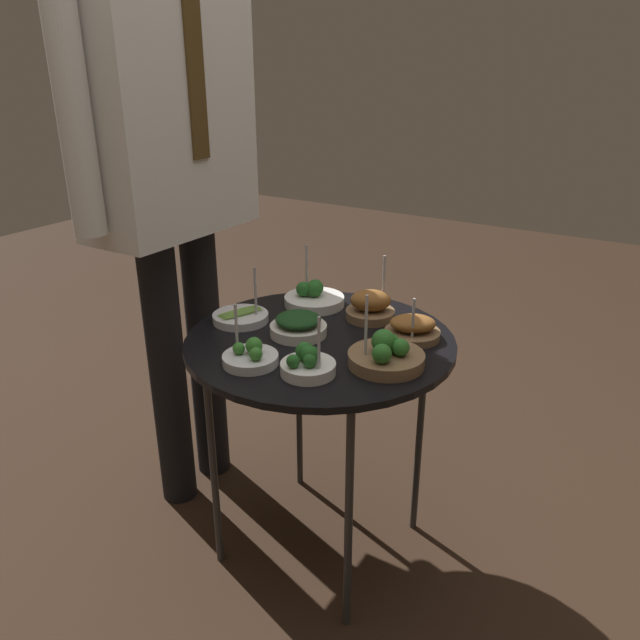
% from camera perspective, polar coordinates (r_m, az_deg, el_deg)
% --- Properties ---
extents(ground_plane, '(8.00, 8.00, 0.00)m').
position_cam_1_polar(ground_plane, '(1.97, 0.00, -19.64)').
color(ground_plane, black).
extents(serving_cart, '(0.69, 0.69, 0.67)m').
position_cam_1_polar(serving_cart, '(1.62, 0.00, -3.10)').
color(serving_cart, black).
rests_on(serving_cart, ground_plane).
extents(bowl_spinach_center, '(0.15, 0.15, 0.06)m').
position_cam_1_polar(bowl_spinach_center, '(1.61, -1.99, -0.50)').
color(bowl_spinach_center, silver).
rests_on(bowl_spinach_center, serving_cart).
extents(bowl_roast_near_rim, '(0.14, 0.15, 0.12)m').
position_cam_1_polar(bowl_roast_near_rim, '(1.61, 8.46, -0.78)').
color(bowl_roast_near_rim, brown).
rests_on(bowl_roast_near_rim, serving_cart).
extents(bowl_broccoli_front_center, '(0.18, 0.18, 0.18)m').
position_cam_1_polar(bowl_broccoli_front_center, '(1.46, 6.09, -3.19)').
color(bowl_broccoli_front_center, brown).
rests_on(bowl_broccoli_front_center, serving_cart).
extents(bowl_broccoli_mid_left, '(0.17, 0.17, 0.17)m').
position_cam_1_polar(bowl_broccoli_mid_left, '(1.80, -0.59, 2.07)').
color(bowl_broccoli_mid_left, white).
rests_on(bowl_broccoli_mid_left, serving_cart).
extents(bowl_asparagus_front_right, '(0.15, 0.15, 0.16)m').
position_cam_1_polar(bowl_asparagus_front_right, '(1.71, -7.26, 0.29)').
color(bowl_asparagus_front_right, silver).
rests_on(bowl_asparagus_front_right, serving_cart).
extents(bowl_broccoli_mid_right, '(0.13, 0.13, 0.14)m').
position_cam_1_polar(bowl_broccoli_mid_right, '(1.47, -6.38, -3.34)').
color(bowl_broccoli_mid_right, silver).
rests_on(bowl_broccoli_mid_right, serving_cart).
extents(bowl_roast_back_left, '(0.14, 0.14, 0.18)m').
position_cam_1_polar(bowl_roast_back_left, '(1.71, 4.65, 1.23)').
color(bowl_roast_back_left, brown).
rests_on(bowl_roast_back_left, serving_cart).
extents(bowl_broccoli_far_rim, '(0.13, 0.13, 0.15)m').
position_cam_1_polar(bowl_broccoli_far_rim, '(1.41, -1.14, -3.96)').
color(bowl_broccoli_far_rim, white).
rests_on(bowl_broccoli_far_rim, serving_cart).
extents(waiter_figure, '(0.65, 0.25, 1.77)m').
position_cam_1_polar(waiter_figure, '(1.82, -13.82, 15.51)').
color(waiter_figure, black).
rests_on(waiter_figure, ground_plane).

